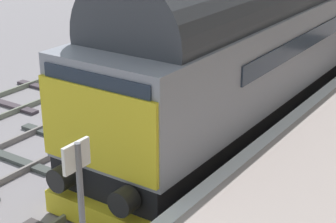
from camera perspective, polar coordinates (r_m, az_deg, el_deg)
name	(u,v)px	position (r m, az deg, el deg)	size (l,w,h in m)	color
ground_plane	(174,175)	(12.58, 0.63, -6.56)	(140.00, 140.00, 0.00)	gray
track_main	(174,173)	(12.55, 0.63, -6.34)	(2.50, 60.00, 0.15)	slate
track_adjacent_west	(58,136)	(14.64, -11.19, -2.51)	(2.50, 60.00, 0.15)	slate
station_platform	(334,203)	(11.02, 16.63, -8.96)	(4.00, 44.00, 1.01)	#A59791
diesel_locomotive	(301,13)	(17.70, 13.49, 9.81)	(2.74, 19.44, 4.68)	black
platform_number_sign	(80,198)	(7.01, -9.01, -8.73)	(0.10, 0.44, 2.17)	slate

